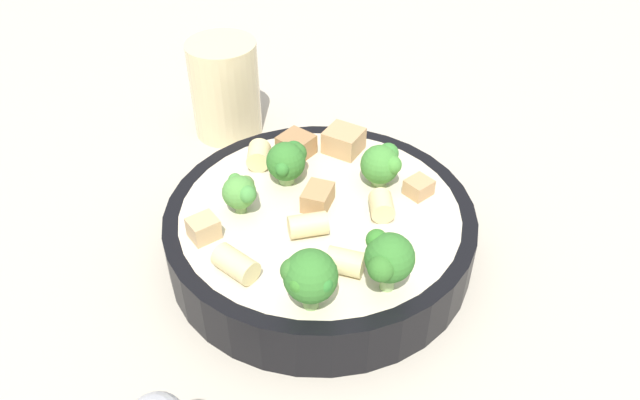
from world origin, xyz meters
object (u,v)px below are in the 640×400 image
(chicken_chunk_3, at_px, (321,197))
(rigatoni_4, at_px, (382,206))
(pasta_bowl, at_px, (320,229))
(broccoli_floret_0, at_px, (388,258))
(rigatoni_0, at_px, (236,264))
(rigatoni_2, at_px, (308,225))
(broccoli_floret_3, at_px, (309,277))
(rigatoni_1, at_px, (259,155))
(chicken_chunk_0, at_px, (344,141))
(chicken_chunk_4, at_px, (416,184))
(broccoli_floret_1, at_px, (382,164))
(drinking_glass, at_px, (226,95))
(broccoli_floret_4, at_px, (288,160))
(rigatoni_3, at_px, (351,261))
(chicken_chunk_2, at_px, (204,228))
(broccoli_floret_2, at_px, (240,192))
(chicken_chunk_1, at_px, (301,145))

(chicken_chunk_3, bearing_deg, rigatoni_4, 150.39)
(pasta_bowl, height_order, broccoli_floret_0, broccoli_floret_0)
(rigatoni_0, relative_size, chicken_chunk_3, 1.17)
(rigatoni_2, bearing_deg, broccoli_floret_3, 76.63)
(rigatoni_1, distance_m, rigatoni_4, 0.11)
(chicken_chunk_0, height_order, chicken_chunk_4, chicken_chunk_0)
(broccoli_floret_0, distance_m, broccoli_floret_1, 0.11)
(broccoli_floret_1, xyz_separation_m, drinking_glass, (0.09, -0.17, -0.02))
(broccoli_floret_0, height_order, rigatoni_0, broccoli_floret_0)
(rigatoni_0, relative_size, drinking_glass, 0.32)
(broccoli_floret_4, xyz_separation_m, rigatoni_2, (0.00, 0.06, -0.01))
(broccoli_floret_4, height_order, rigatoni_3, broccoli_floret_4)
(broccoli_floret_0, xyz_separation_m, broccoli_floret_4, (0.03, -0.12, -0.01))
(pasta_bowl, bearing_deg, chicken_chunk_2, 4.02)
(broccoli_floret_2, distance_m, chicken_chunk_0, 0.11)
(broccoli_floret_0, relative_size, chicken_chunk_4, 2.32)
(broccoli_floret_2, xyz_separation_m, chicken_chunk_0, (-0.09, -0.05, -0.01))
(rigatoni_4, xyz_separation_m, chicken_chunk_4, (-0.03, -0.02, -0.00))
(broccoli_floret_1, relative_size, rigatoni_2, 1.22)
(chicken_chunk_3, bearing_deg, broccoli_floret_3, 70.73)
(rigatoni_1, relative_size, chicken_chunk_0, 0.76)
(drinking_glass, bearing_deg, broccoli_floret_3, 92.50)
(rigatoni_4, bearing_deg, pasta_bowl, -20.39)
(rigatoni_4, relative_size, chicken_chunk_1, 0.84)
(rigatoni_2, xyz_separation_m, chicken_chunk_4, (-0.09, -0.03, -0.00))
(pasta_bowl, xyz_separation_m, rigatoni_1, (0.03, -0.07, 0.03))
(broccoli_floret_3, relative_size, broccoli_floret_4, 1.25)
(broccoli_floret_3, distance_m, rigatoni_2, 0.07)
(rigatoni_1, bearing_deg, rigatoni_3, 105.37)
(rigatoni_4, bearing_deg, broccoli_floret_2, -17.60)
(drinking_glass, bearing_deg, broccoli_floret_1, 119.36)
(drinking_glass, bearing_deg, chicken_chunk_0, 123.78)
(chicken_chunk_3, relative_size, chicken_chunk_4, 1.39)
(broccoli_floret_3, relative_size, rigatoni_4, 2.05)
(rigatoni_4, bearing_deg, rigatoni_3, 51.69)
(pasta_bowl, relative_size, chicken_chunk_1, 9.16)
(rigatoni_0, xyz_separation_m, chicken_chunk_0, (-0.10, -0.11, 0.00))
(rigatoni_4, xyz_separation_m, chicken_chunk_3, (0.04, -0.02, -0.00))
(broccoli_floret_0, height_order, chicken_chunk_3, broccoli_floret_0)
(broccoli_floret_2, height_order, rigatoni_0, broccoli_floret_2)
(rigatoni_3, height_order, drinking_glass, drinking_glass)
(rigatoni_2, bearing_deg, broccoli_floret_4, -90.32)
(rigatoni_4, bearing_deg, chicken_chunk_3, -29.61)
(broccoli_floret_0, relative_size, drinking_glass, 0.46)
(broccoli_floret_0, distance_m, rigatoni_1, 0.16)
(broccoli_floret_1, bearing_deg, chicken_chunk_1, -47.65)
(chicken_chunk_0, distance_m, chicken_chunk_2, 0.14)
(broccoli_floret_4, bearing_deg, rigatoni_4, 134.31)
(broccoli_floret_2, relative_size, chicken_chunk_1, 1.19)
(rigatoni_1, height_order, chicken_chunk_3, rigatoni_1)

